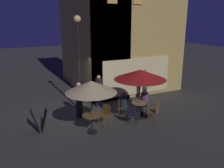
% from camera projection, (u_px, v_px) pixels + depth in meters
% --- Properties ---
extents(ground_plane, '(60.00, 60.00, 0.00)m').
position_uv_depth(ground_plane, '(78.00, 112.00, 11.55)').
color(ground_plane, '#363430').
extents(cafe_building, '(6.19, 6.57, 7.50)m').
position_uv_depth(cafe_building, '(110.00, 31.00, 14.52)').
color(cafe_building, tan).
rests_on(cafe_building, ground).
extents(street_lamp_near_corner, '(0.34, 0.34, 4.64)m').
position_uv_depth(street_lamp_near_corner, '(78.00, 45.00, 10.96)').
color(street_lamp_near_corner, black).
rests_on(street_lamp_near_corner, ground).
extents(menu_sandwich_board, '(0.68, 0.58, 0.93)m').
position_uv_depth(menu_sandwich_board, '(40.00, 120.00, 9.51)').
color(menu_sandwich_board, black).
rests_on(menu_sandwich_board, ground).
extents(cafe_table_0, '(0.68, 0.68, 0.78)m').
position_uv_depth(cafe_table_0, '(139.00, 107.00, 10.71)').
color(cafe_table_0, black).
rests_on(cafe_table_0, ground).
extents(cafe_table_1, '(0.78, 0.78, 0.78)m').
position_uv_depth(cafe_table_1, '(92.00, 119.00, 9.34)').
color(cafe_table_1, black).
rests_on(cafe_table_1, ground).
extents(patio_umbrella_0, '(2.33, 2.33, 2.32)m').
position_uv_depth(patio_umbrella_0, '(140.00, 75.00, 10.29)').
color(patio_umbrella_0, black).
rests_on(patio_umbrella_0, ground).
extents(patio_umbrella_1, '(2.02, 2.02, 2.19)m').
position_uv_depth(patio_umbrella_1, '(91.00, 87.00, 8.97)').
color(patio_umbrella_1, black).
rests_on(patio_umbrella_1, ground).
extents(cafe_chair_0, '(0.54, 0.54, 0.87)m').
position_uv_depth(cafe_chair_0, '(145.00, 102.00, 11.43)').
color(cafe_chair_0, brown).
rests_on(cafe_chair_0, ground).
extents(cafe_chair_1, '(0.54, 0.54, 0.90)m').
position_uv_depth(cafe_chair_1, '(121.00, 105.00, 10.92)').
color(cafe_chair_1, '#57311B').
rests_on(cafe_chair_1, ground).
extents(cafe_chair_2, '(0.56, 0.56, 0.86)m').
position_uv_depth(cafe_chair_2, '(132.00, 114.00, 10.03)').
color(cafe_chair_2, black).
rests_on(cafe_chair_2, ground).
extents(cafe_chair_3, '(0.57, 0.57, 0.92)m').
position_uv_depth(cafe_chair_3, '(155.00, 110.00, 10.36)').
color(cafe_chair_3, brown).
rests_on(cafe_chair_3, ground).
extents(cafe_chair_4, '(0.52, 0.52, 0.93)m').
position_uv_depth(cafe_chair_4, '(105.00, 113.00, 10.01)').
color(cafe_chair_4, brown).
rests_on(cafe_chair_4, ground).
extents(patron_seated_0, '(0.56, 0.54, 1.21)m').
position_uv_depth(patron_seated_0, '(144.00, 100.00, 11.28)').
color(patron_seated_0, black).
rests_on(patron_seated_0, ground).
extents(patron_seated_1, '(0.54, 0.53, 1.21)m').
position_uv_depth(patron_seated_1, '(124.00, 103.00, 10.85)').
color(patron_seated_1, '#1C3143').
rests_on(patron_seated_1, ground).
extents(patron_standing_2, '(0.36, 0.36, 1.67)m').
position_uv_depth(patron_standing_2, '(79.00, 100.00, 10.83)').
color(patron_standing_2, black).
rests_on(patron_standing_2, ground).
extents(patron_standing_3, '(0.30, 0.30, 1.81)m').
position_uv_depth(patron_standing_3, '(145.00, 84.00, 13.09)').
color(patron_standing_3, '#27502F').
rests_on(patron_standing_3, ground).
extents(patron_standing_4, '(0.35, 0.35, 1.72)m').
position_uv_depth(patron_standing_4, '(99.00, 91.00, 12.02)').
color(patron_standing_4, '#572E69').
rests_on(patron_standing_4, ground).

